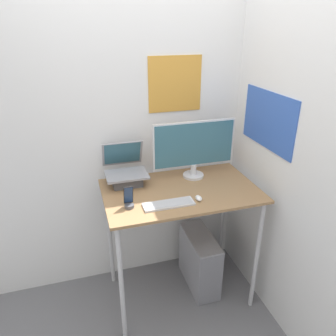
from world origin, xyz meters
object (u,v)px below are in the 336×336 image
(keyboard, at_px, (169,204))
(computer_tower, at_px, (200,260))
(laptop, at_px, (126,173))
(mouse, at_px, (199,198))
(cell_phone, at_px, (129,201))
(monitor, at_px, (194,148))

(keyboard, distance_m, computer_tower, 0.83)
(laptop, bearing_deg, mouse, -43.13)
(keyboard, bearing_deg, laptop, 117.58)
(laptop, xyz_separation_m, keyboard, (0.21, -0.39, -0.07))
(keyboard, relative_size, computer_tower, 0.70)
(mouse, bearing_deg, cell_phone, 174.50)
(mouse, xyz_separation_m, computer_tower, (0.13, 0.22, -0.73))
(mouse, bearing_deg, keyboard, -178.70)
(monitor, relative_size, computer_tower, 1.30)
(keyboard, xyz_separation_m, cell_phone, (-0.25, 0.05, 0.04))
(laptop, bearing_deg, monitor, -4.12)
(keyboard, xyz_separation_m, computer_tower, (0.34, 0.23, -0.73))
(monitor, distance_m, computer_tower, 0.96)
(monitor, bearing_deg, cell_phone, -150.94)
(laptop, relative_size, mouse, 4.69)
(monitor, bearing_deg, laptop, 175.88)
(laptop, xyz_separation_m, computer_tower, (0.54, -0.16, -0.79))
(laptop, height_order, computer_tower, laptop)
(laptop, bearing_deg, cell_phone, -97.34)
(cell_phone, distance_m, computer_tower, 0.98)
(cell_phone, bearing_deg, computer_tower, 17.05)
(mouse, height_order, cell_phone, cell_phone)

